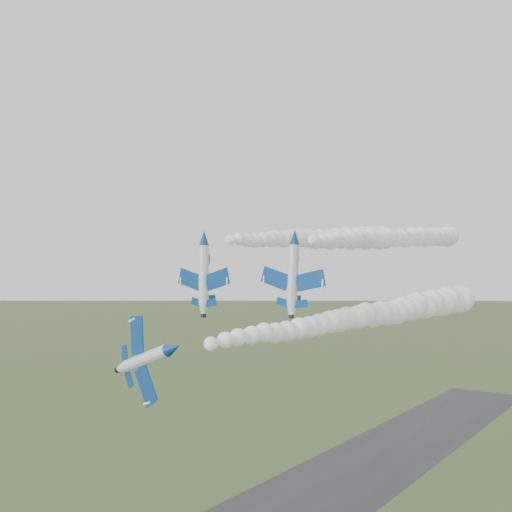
{
  "coord_description": "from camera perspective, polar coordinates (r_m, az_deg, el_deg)",
  "views": [
    {
      "loc": [
        55.07,
        -52.61,
        40.59
      ],
      "look_at": [
        5.37,
        14.46,
        43.75
      ],
      "focal_mm": 40.0,
      "sensor_mm": 36.0,
      "label": 1
    }
  ],
  "objects": [
    {
      "name": "jet_lead",
      "position": [
        68.15,
        -8.29,
        -9.08
      ],
      "size": [
        4.98,
        13.56,
        10.64
      ],
      "rotation": [
        0.0,
        1.25,
        -0.12
      ],
      "color": "silver"
    },
    {
      "name": "jet_pair_left",
      "position": [
        93.54,
        -5.27,
        1.85
      ],
      "size": [
        11.93,
        14.23,
        3.49
      ],
      "rotation": [
        0.0,
        0.01,
        -0.09
      ],
      "color": "silver"
    },
    {
      "name": "jet_pair_right",
      "position": [
        83.13,
        3.85,
        1.94
      ],
      "size": [
        10.75,
        12.98,
        3.23
      ],
      "rotation": [
        0.0,
        0.05,
        0.01
      ],
      "color": "silver"
    },
    {
      "name": "smoke_trail_jet_lead",
      "position": [
        97.7,
        11.23,
        -5.81
      ],
      "size": [
        13.88,
        74.51,
        5.37
      ],
      "primitive_type": null,
      "rotation": [
        0.0,
        0.0,
        -0.12
      ],
      "color": "white"
    },
    {
      "name": "smoke_trail_jet_pair_right",
      "position": [
        116.18,
        13.94,
        1.81
      ],
      "size": [
        5.27,
        67.42,
        4.46
      ],
      "primitive_type": null,
      "rotation": [
        0.0,
        0.0,
        0.01
      ],
      "color": "white"
    },
    {
      "name": "smoke_trail_jet_pair_left",
      "position": [
        121.73,
        6.72,
        1.73
      ],
      "size": [
        11.4,
        64.99,
        5.67
      ],
      "primitive_type": null,
      "rotation": [
        0.0,
        0.0,
        -0.09
      ],
      "color": "white"
    }
  ]
}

